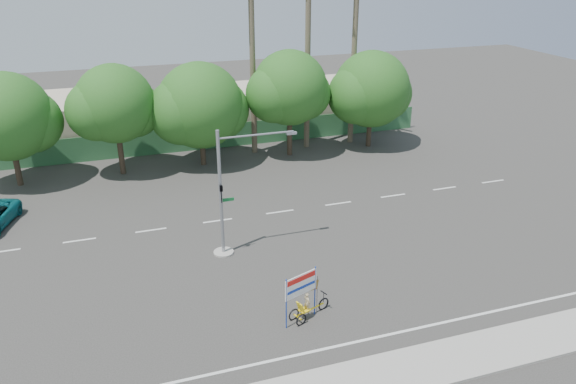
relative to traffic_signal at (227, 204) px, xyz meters
name	(u,v)px	position (x,y,z in m)	size (l,w,h in m)	color
ground	(290,283)	(2.20, -3.98, -2.92)	(120.00, 120.00, 0.00)	#33302D
sidewalk_near	(353,384)	(2.20, -11.48, -2.86)	(50.00, 2.40, 0.12)	gray
fence	(207,137)	(2.20, 17.52, -1.92)	(38.00, 0.08, 2.00)	#336B3D
building_left	(78,122)	(-7.80, 22.02, -0.92)	(12.00, 8.00, 4.00)	beige
building_right	(283,107)	(10.20, 22.02, -1.12)	(14.00, 8.00, 3.60)	beige
tree_far_left	(7,119)	(-11.85, 14.02, 1.84)	(7.14, 6.00, 7.96)	#473828
tree_left	(114,107)	(-4.85, 14.02, 2.14)	(6.66, 5.60, 8.07)	#473828
tree_center	(199,108)	(1.14, 14.02, 1.55)	(7.62, 6.40, 7.85)	#473828
tree_right	(289,91)	(8.15, 14.02, 2.32)	(6.90, 5.80, 8.36)	#473828
tree_far_right	(371,91)	(15.15, 14.02, 1.73)	(7.38, 6.20, 7.94)	#473828
palm_tall	(308,17)	(10.20, 15.52, 7.55)	(3.73, 3.79, 17.45)	#70604C
palm_mid	(355,29)	(14.20, 15.52, 6.48)	(3.73, 3.79, 15.45)	#70604C
palm_short	(252,41)	(5.70, 15.52, 5.94)	(3.73, 3.79, 14.45)	#70604C
traffic_signal	(227,204)	(0.00, 0.00, 0.00)	(4.72, 1.10, 7.00)	gray
trike_billboard	(305,299)	(1.89, -6.94, -1.91)	(2.41, 1.13, 2.52)	black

